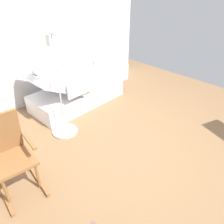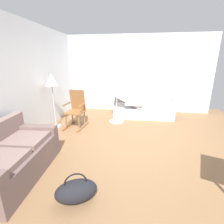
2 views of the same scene
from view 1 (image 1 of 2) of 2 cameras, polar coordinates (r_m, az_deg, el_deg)
The scene contains 5 objects.
ground_plane at distance 3.60m, azimuth 7.19°, elevation -9.58°, with size 6.42×6.42×0.00m, color olive.
side_wall at distance 4.85m, azimuth -17.72°, elevation 18.41°, with size 0.10×5.19×2.70m, color silver.
hospital_bed at distance 4.74m, azimuth -8.92°, elevation 5.70°, with size 1.06×2.10×1.04m.
rocking_chair at distance 3.01m, azimuth -24.77°, elevation -9.98°, with size 0.81×0.55×1.05m.
iv_pole at distance 3.88m, azimuth -12.45°, elevation -2.00°, with size 0.44×0.44×1.69m.
Camera 1 is at (-1.58, 2.19, 2.37)m, focal length 35.44 mm.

